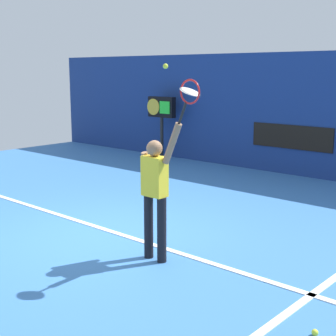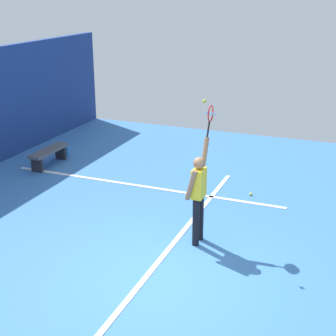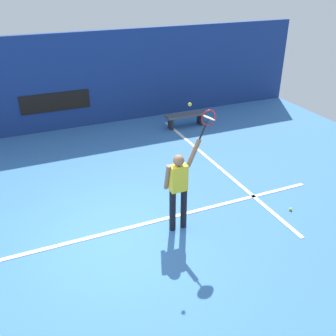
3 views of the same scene
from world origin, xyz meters
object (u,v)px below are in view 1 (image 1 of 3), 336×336
tennis_racket (189,94)px  spare_ball (315,332)px  scoreboard_clock (161,110)px  tennis_player (155,190)px  tennis_ball (166,66)px

tennis_racket → spare_ball: (2.00, -0.42, -2.29)m
tennis_racket → scoreboard_clock: tennis_racket is taller
tennis_player → spare_ball: (2.58, -0.43, -0.98)m
tennis_racket → scoreboard_clock: size_ratio=0.34×
tennis_ball → tennis_player: bearing=178.0°
tennis_player → spare_ball: size_ratio=28.82×
spare_ball → tennis_player: bearing=170.6°
tennis_player → tennis_racket: tennis_racket is taller
tennis_player → tennis_racket: 1.43m
tennis_ball → scoreboard_clock: (-5.57, 6.01, -1.20)m
tennis_racket → spare_ball: 3.06m
tennis_ball → scoreboard_clock: size_ratio=0.04×
tennis_ball → scoreboard_clock: bearing=132.8°
tennis_ball → scoreboard_clock: tennis_ball is taller
tennis_player → scoreboard_clock: (-5.37, 6.00, 0.45)m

